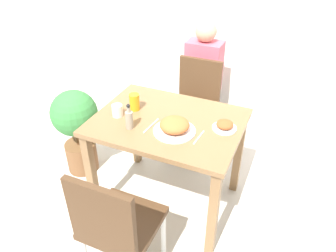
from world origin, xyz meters
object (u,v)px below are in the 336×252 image
at_px(chair_near, 116,224).
at_px(potted_plant_left, 76,125).
at_px(food_plate, 174,126).
at_px(side_plate, 225,126).
at_px(chair_far, 195,103).
at_px(juice_glass, 134,102).
at_px(drink_cup, 117,111).
at_px(sauce_bottle, 129,119).
at_px(person_figure, 203,79).

bearing_deg(chair_near, potted_plant_left, -42.31).
xyz_separation_m(food_plate, side_plate, (0.29, 0.17, -0.02)).
height_order(chair_far, juice_glass, juice_glass).
height_order(chair_near, side_plate, chair_near).
bearing_deg(drink_cup, sauce_bottle, -33.00).
relative_size(food_plate, potted_plant_left, 0.36).
height_order(chair_near, sauce_bottle, sauce_bottle).
xyz_separation_m(juice_glass, person_figure, (0.18, 1.08, -0.26)).
height_order(drink_cup, potted_plant_left, drink_cup).
xyz_separation_m(side_plate, drink_cup, (-0.74, -0.14, 0.02)).
xyz_separation_m(chair_far, potted_plant_left, (-0.82, -0.71, -0.03)).
bearing_deg(drink_cup, chair_far, 70.98).
xyz_separation_m(chair_near, drink_cup, (-0.35, 0.66, 0.31)).
distance_m(food_plate, potted_plant_left, 1.04).
bearing_deg(person_figure, sauce_bottle, -93.90).
distance_m(food_plate, sauce_bottle, 0.30).
xyz_separation_m(food_plate, potted_plant_left, (-0.97, 0.16, -0.35)).
bearing_deg(food_plate, chair_far, 100.05).
distance_m(side_plate, drink_cup, 0.76).
bearing_deg(person_figure, drink_cup, -101.40).
bearing_deg(chair_near, juice_glass, -70.14).
bearing_deg(juice_glass, chair_far, 72.70).
height_order(juice_glass, potted_plant_left, juice_glass).
height_order(side_plate, sauce_bottle, sauce_bottle).
bearing_deg(juice_glass, side_plate, 1.17).
xyz_separation_m(chair_near, chair_far, (-0.06, 1.51, 0.00)).
bearing_deg(sauce_bottle, potted_plant_left, 160.39).
distance_m(drink_cup, juice_glass, 0.15).
bearing_deg(food_plate, juice_glass, 158.26).
xyz_separation_m(side_plate, juice_glass, (-0.67, -0.01, 0.04)).
xyz_separation_m(drink_cup, sauce_bottle, (0.15, -0.10, 0.03)).
bearing_deg(side_plate, person_figure, 115.00).
bearing_deg(sauce_bottle, drink_cup, 147.00).
xyz_separation_m(food_plate, person_figure, (-0.20, 1.23, -0.24)).
height_order(chair_near, food_plate, chair_near).
xyz_separation_m(side_plate, potted_plant_left, (-1.27, -0.00, -0.33)).
distance_m(chair_near, juice_glass, 0.90).
xyz_separation_m(chair_near, food_plate, (0.10, 0.64, 0.31)).
height_order(side_plate, person_figure, person_figure).
distance_m(chair_far, drink_cup, 0.95).
bearing_deg(sauce_bottle, juice_glass, 110.51).
xyz_separation_m(drink_cup, potted_plant_left, (-0.52, 0.14, -0.35)).
xyz_separation_m(drink_cup, person_figure, (0.24, 1.21, -0.24)).
relative_size(chair_far, sauce_bottle, 4.88).
relative_size(chair_near, drink_cup, 10.36).
relative_size(food_plate, juice_glass, 2.29).
relative_size(potted_plant_left, person_figure, 0.67).
relative_size(drink_cup, sauce_bottle, 0.47).
relative_size(drink_cup, person_figure, 0.07).
height_order(food_plate, person_figure, person_figure).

